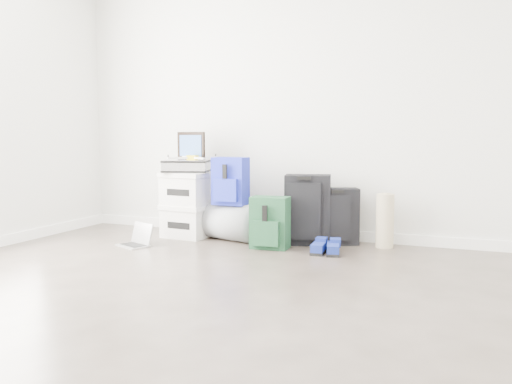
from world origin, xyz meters
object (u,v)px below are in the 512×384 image
at_px(briefcase, 186,166).
at_px(duffel_bag, 232,222).
at_px(boxes_stack, 187,205).
at_px(large_suitcase, 307,210).
at_px(carry_on, 339,217).
at_px(laptop, 137,240).

distance_m(briefcase, duffel_bag, 0.72).
distance_m(boxes_stack, briefcase, 0.39).
xyz_separation_m(boxes_stack, large_suitcase, (1.22, 0.10, -0.00)).
xyz_separation_m(briefcase, duffel_bag, (0.48, 0.02, -0.54)).
distance_m(boxes_stack, carry_on, 1.52).
bearing_deg(large_suitcase, carry_on, 4.57).
height_order(large_suitcase, carry_on, large_suitcase).
height_order(duffel_bag, large_suitcase, large_suitcase).
distance_m(duffel_bag, carry_on, 1.04).
relative_size(boxes_stack, laptop, 1.86).
xyz_separation_m(carry_on, laptop, (-1.73, -0.75, -0.21)).
distance_m(carry_on, laptop, 1.89).
distance_m(briefcase, carry_on, 1.58).
xyz_separation_m(duffel_bag, carry_on, (1.02, 0.18, 0.09)).
relative_size(boxes_stack, briefcase, 1.50).
relative_size(boxes_stack, large_suitcase, 1.00).
relative_size(briefcase, laptop, 1.24).
relative_size(large_suitcase, carry_on, 1.24).
height_order(boxes_stack, laptop, boxes_stack).
distance_m(large_suitcase, carry_on, 0.31).
bearing_deg(laptop, briefcase, 91.91).
bearing_deg(briefcase, carry_on, -9.37).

